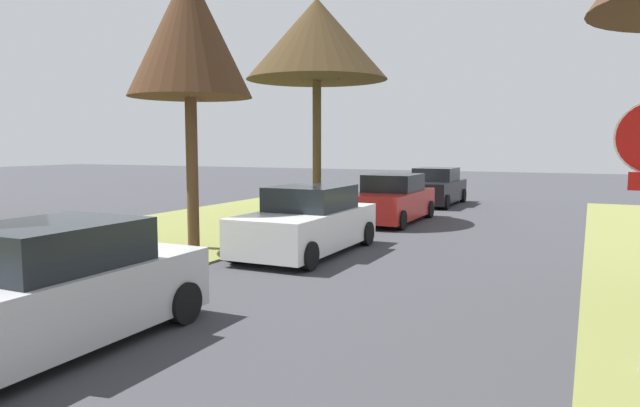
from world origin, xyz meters
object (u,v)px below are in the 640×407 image
Objects in this scene: parked_sedan_black at (435,188)px; parked_sedan_white at (308,223)px; parked_sedan_silver at (41,293)px; street_tree_left_mid_b at (189,34)px; street_tree_left_far at (317,40)px; parked_sedan_red at (391,200)px.

parked_sedan_white is at bearing -89.82° from parked_sedan_black.
street_tree_left_mid_b is at bearing 112.60° from parked_sedan_silver.
street_tree_left_mid_b is 1.51× the size of parked_sedan_black.
street_tree_left_far is 1.67× the size of parked_sedan_red.
parked_sedan_white is (2.71, 0.79, -4.41)m from street_tree_left_mid_b.
parked_sedan_red is at bearing 89.69° from parked_sedan_silver.
street_tree_left_mid_b reaches higher than parked_sedan_white.
parked_sedan_red is (0.01, 6.17, 0.00)m from parked_sedan_white.
street_tree_left_far is 1.67× the size of parked_sedan_silver.
parked_sedan_silver is at bearing -67.40° from street_tree_left_mid_b.
parked_sedan_white is at bearing 16.20° from street_tree_left_mid_b.
street_tree_left_far is 8.82m from parked_sedan_black.
street_tree_left_mid_b is 6.47m from street_tree_left_far.
street_tree_left_mid_b is at bearing -92.16° from street_tree_left_far.
street_tree_left_mid_b is 1.51× the size of parked_sedan_red.
street_tree_left_far is at bearing -167.56° from parked_sedan_red.
street_tree_left_far is 8.11m from parked_sedan_white.
parked_sedan_black is at bearing 89.94° from parked_sedan_silver.
street_tree_left_mid_b is 0.91× the size of street_tree_left_far.
parked_sedan_black is (-0.04, 12.24, 0.00)m from parked_sedan_white.
parked_sedan_black is (2.43, 6.62, -5.30)m from street_tree_left_far.
street_tree_left_mid_b reaches higher than parked_sedan_black.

